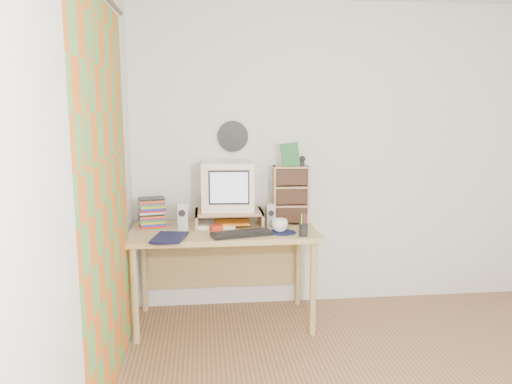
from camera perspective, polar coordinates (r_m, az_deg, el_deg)
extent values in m
plane|color=white|center=(4.25, 9.97, 3.95)|extent=(3.50, 0.00, 3.50)
plane|color=white|center=(2.42, -19.74, -0.79)|extent=(0.00, 3.50, 3.50)
plane|color=orange|center=(2.89, -16.67, -1.00)|extent=(0.00, 2.20, 2.20)
cylinder|color=black|center=(4.06, -2.67, 6.37)|extent=(0.25, 0.02, 0.25)
cube|color=tan|center=(3.82, -3.77, -4.52)|extent=(1.40, 0.70, 0.04)
cube|color=tan|center=(4.23, -3.91, -8.08)|extent=(1.33, 0.02, 0.41)
cylinder|color=tan|center=(3.68, -13.70, -11.44)|extent=(0.05, 0.05, 0.71)
cylinder|color=tan|center=(3.73, 6.54, -10.92)|extent=(0.05, 0.05, 0.71)
cylinder|color=tan|center=(4.23, -12.69, -8.61)|extent=(0.05, 0.05, 0.71)
cylinder|color=tan|center=(4.27, 4.82, -8.21)|extent=(0.05, 0.05, 0.71)
cube|color=tan|center=(3.89, -6.79, -3.07)|extent=(0.02, 0.30, 0.12)
cube|color=tan|center=(3.92, 0.55, -2.92)|extent=(0.02, 0.30, 0.12)
cube|color=tan|center=(3.89, -3.12, -2.28)|extent=(0.52, 0.30, 0.02)
cube|color=white|center=(3.90, -3.22, 0.70)|extent=(0.42, 0.42, 0.37)
cube|color=#B1B2B6|center=(3.81, -8.43, -2.73)|extent=(0.09, 0.09, 0.20)
cube|color=#B1B2B6|center=(3.85, 1.66, -2.71)|extent=(0.07, 0.07, 0.18)
cube|color=black|center=(3.60, -1.66, -4.80)|extent=(0.46, 0.24, 0.03)
cube|color=tan|center=(3.94, 3.97, -0.33)|extent=(0.28, 0.16, 0.46)
imported|color=white|center=(3.71, 2.71, -3.84)|extent=(0.13, 0.13, 0.09)
imported|color=black|center=(3.58, -11.56, -4.89)|extent=(0.30, 0.24, 0.05)
cylinder|color=#101737|center=(3.69, 3.03, -4.63)|extent=(0.21, 0.21, 0.00)
cube|color=red|center=(3.75, -4.56, -4.11)|extent=(0.10, 0.08, 0.04)
cube|color=#1B602B|center=(3.88, 3.92, 4.28)|extent=(0.14, 0.05, 0.18)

